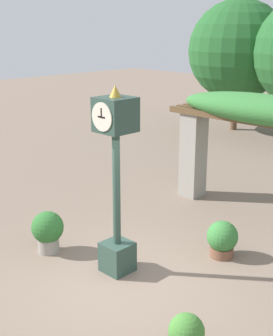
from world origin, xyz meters
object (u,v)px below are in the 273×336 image
Objects in this scene: pedestal_clock at (116,176)px; potted_plant_far_left at (186,336)px; potted_plant_near_right at (222,239)px; potted_plant_near_left at (48,230)px.

potted_plant_far_left is (2.42, -0.98, -1.48)m from pedestal_clock.
potted_plant_near_right reaches higher than potted_plant_far_left.
potted_plant_near_left is (-1.53, -0.46, -1.38)m from pedestal_clock.
potted_plant_near_left is 1.24× the size of potted_plant_far_left.
potted_plant_near_left is 3.99m from potted_plant_far_left.
potted_plant_near_right is (2.58, 2.29, -0.09)m from potted_plant_near_left.
pedestal_clock is 3.01m from potted_plant_far_left.
pedestal_clock is 4.02× the size of potted_plant_near_left.
potted_plant_near_right is (1.05, 1.82, -1.47)m from pedestal_clock.
potted_plant_near_left reaches higher than potted_plant_near_right.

